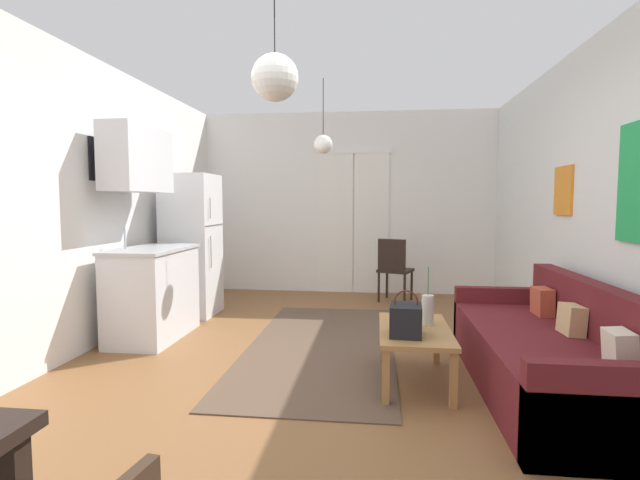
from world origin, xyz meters
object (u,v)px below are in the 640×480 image
coffee_table (415,335)px  handbag (406,320)px  pendant_lamp_near (275,78)px  pendant_lamp_far (323,144)px  accent_chair (394,267)px  bamboo_vase (428,310)px  couch (552,356)px  refrigerator (192,245)px

coffee_table → handbag: 0.28m
pendant_lamp_near → pendant_lamp_far: 2.20m
handbag → accent_chair: 3.08m
coffee_table → accent_chair: size_ratio=1.10×
bamboo_vase → pendant_lamp_far: size_ratio=0.56×
couch → accent_chair: (-1.01, 2.96, 0.22)m
bamboo_vase → accent_chair: 2.77m
handbag → pendant_lamp_near: (-0.85, -0.35, 1.61)m
refrigerator → pendant_lamp_near: pendant_lamp_near is taller
bamboo_vase → handbag: size_ratio=1.39×
bamboo_vase → pendant_lamp_near: bearing=-147.3°
accent_chair → pendant_lamp_far: bearing=76.2°
couch → refrigerator: 4.02m
couch → pendant_lamp_near: (-1.89, -0.48, 1.87)m
bamboo_vase → handbag: 0.36m
accent_chair → pendant_lamp_far: pendant_lamp_far is taller
bamboo_vase → pendant_lamp_far: bearing=122.8°
refrigerator → bamboo_vase: bearing=-34.3°
coffee_table → pendant_lamp_far: (-0.88, 1.63, 1.63)m
refrigerator → pendant_lamp_far: 2.00m
pendant_lamp_far → handbag: bearing=-66.5°
handbag → accent_chair: size_ratio=0.37×
bamboo_vase → pendant_lamp_far: pendant_lamp_far is taller
coffee_table → handbag: (-0.08, -0.20, 0.17)m
coffee_table → pendant_lamp_far: bearing=118.3°
refrigerator → couch: bearing=-29.6°
couch → pendant_lamp_near: pendant_lamp_near is taller
couch → accent_chair: bearing=108.9°
couch → accent_chair: accent_chair is taller
bamboo_vase → refrigerator: 3.17m
couch → bamboo_vase: bearing=167.5°
bamboo_vase → pendant_lamp_far: (-0.98, 1.52, 1.46)m
coffee_table → pendant_lamp_near: 2.08m
refrigerator → pendant_lamp_near: 3.17m
coffee_table → pendant_lamp_near: pendant_lamp_near is taller
pendant_lamp_near → couch: bearing=14.2°
refrigerator → accent_chair: size_ratio=1.95×
bamboo_vase → refrigerator: size_ratio=0.27×
bamboo_vase → pendant_lamp_near: pendant_lamp_near is taller
couch → pendant_lamp_far: (-1.84, 1.71, 1.72)m
handbag → pendant_lamp_far: pendant_lamp_far is taller
handbag → refrigerator: bearing=139.2°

